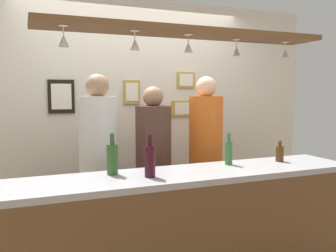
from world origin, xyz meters
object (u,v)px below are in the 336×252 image
(bottle_wine_dark_red, at_px, (150,160))
(bottle_champagne_green, at_px, (112,158))
(picture_frame_caricature, at_px, (61,97))
(picture_frame_lower_pair, at_px, (184,108))
(bottle_beer_brown_stubby, at_px, (280,153))
(picture_frame_crest, at_px, (132,92))
(bottle_beer_green_import, at_px, (229,152))
(person_left_white_patterned_shirt, at_px, (99,152))
(person_middle_brown_shirt, at_px, (153,155))
(picture_frame_upper_small, at_px, (186,80))
(person_right_orange_shirt, at_px, (206,145))

(bottle_wine_dark_red, height_order, bottle_champagne_green, same)
(picture_frame_caricature, xyz_separation_m, picture_frame_lower_pair, (1.36, 0.00, -0.14))
(picture_frame_lower_pair, bearing_deg, bottle_beer_brown_stubby, -77.27)
(picture_frame_crest, bearing_deg, bottle_beer_green_import, -70.65)
(person_left_white_patterned_shirt, distance_m, person_middle_brown_shirt, 0.53)
(picture_frame_crest, bearing_deg, person_middle_brown_shirt, -87.10)
(picture_frame_upper_small, bearing_deg, person_right_orange_shirt, -95.58)
(bottle_wine_dark_red, relative_size, bottle_beer_brown_stubby, 1.67)
(picture_frame_caricature, relative_size, picture_frame_lower_pair, 1.13)
(bottle_wine_dark_red, xyz_separation_m, picture_frame_upper_small, (0.95, 1.45, 0.61))
(picture_frame_caricature, relative_size, picture_frame_crest, 1.31)
(person_right_orange_shirt, xyz_separation_m, picture_frame_lower_pair, (0.03, 0.61, 0.35))
(person_left_white_patterned_shirt, height_order, picture_frame_caricature, person_left_white_patterned_shirt)
(bottle_beer_green_import, bearing_deg, bottle_wine_dark_red, -166.87)
(picture_frame_lower_pair, bearing_deg, person_left_white_patterned_shirt, -151.47)
(person_left_white_patterned_shirt, relative_size, person_middle_brown_shirt, 1.06)
(bottle_wine_dark_red, xyz_separation_m, picture_frame_crest, (0.30, 1.45, 0.48))
(bottle_champagne_green, bearing_deg, bottle_beer_green_import, 0.06)
(bottle_beer_green_import, bearing_deg, picture_frame_upper_small, 81.01)
(picture_frame_crest, bearing_deg, picture_frame_upper_small, 0.00)
(bottle_wine_dark_red, bearing_deg, picture_frame_upper_small, 56.83)
(person_right_orange_shirt, distance_m, bottle_wine_dark_red, 1.23)
(bottle_beer_brown_stubby, height_order, bottle_beer_green_import, bottle_beer_green_import)
(bottle_beer_green_import, bearing_deg, bottle_beer_brown_stubby, -6.14)
(person_middle_brown_shirt, distance_m, picture_frame_caricature, 1.13)
(person_middle_brown_shirt, xyz_separation_m, picture_frame_caricature, (-0.77, 0.61, 0.56))
(person_left_white_patterned_shirt, bearing_deg, person_right_orange_shirt, 0.00)
(person_middle_brown_shirt, distance_m, picture_frame_lower_pair, 0.94)
(picture_frame_upper_small, bearing_deg, picture_frame_lower_pair, 180.00)
(person_right_orange_shirt, bearing_deg, picture_frame_caricature, 155.50)
(person_right_orange_shirt, distance_m, bottle_beer_brown_stubby, 0.79)
(person_left_white_patterned_shirt, relative_size, person_right_orange_shirt, 1.00)
(bottle_beer_brown_stubby, bearing_deg, picture_frame_crest, 124.86)
(person_right_orange_shirt, bearing_deg, picture_frame_lower_pair, 86.81)
(person_middle_brown_shirt, relative_size, bottle_beer_green_import, 6.33)
(person_right_orange_shirt, distance_m, picture_frame_crest, 1.00)
(picture_frame_caricature, bearing_deg, bottle_wine_dark_red, -73.00)
(person_middle_brown_shirt, height_order, bottle_beer_green_import, person_middle_brown_shirt)
(person_left_white_patterned_shirt, distance_m, bottle_champagne_green, 0.67)
(person_left_white_patterned_shirt, xyz_separation_m, bottle_champagne_green, (-0.03, -0.67, 0.06))
(bottle_beer_green_import, relative_size, picture_frame_lower_pair, 0.87)
(bottle_wine_dark_red, bearing_deg, person_left_white_patterned_shirt, 102.96)
(bottle_champagne_green, bearing_deg, person_middle_brown_shirt, 50.38)
(bottle_beer_brown_stubby, bearing_deg, person_left_white_patterned_shirt, 153.04)
(person_left_white_patterned_shirt, relative_size, picture_frame_upper_small, 7.96)
(bottle_beer_green_import, bearing_deg, bottle_champagne_green, -179.94)
(picture_frame_lower_pair, bearing_deg, bottle_champagne_green, -131.97)
(bottle_beer_brown_stubby, relative_size, picture_frame_upper_small, 0.82)
(bottle_champagne_green, xyz_separation_m, bottle_beer_green_import, (0.97, 0.00, -0.01))
(person_middle_brown_shirt, relative_size, picture_frame_crest, 6.33)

